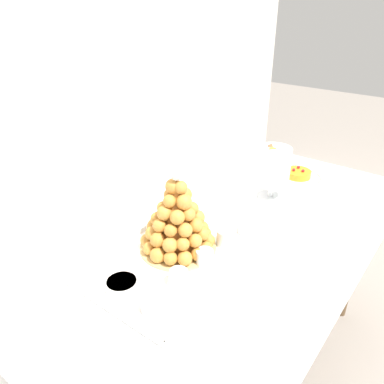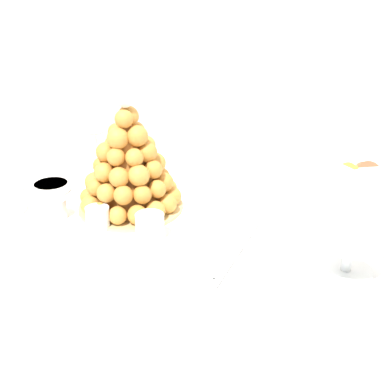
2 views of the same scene
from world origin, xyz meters
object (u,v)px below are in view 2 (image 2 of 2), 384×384
(dessert_cup_mid_left, at_px, (55,209))
(creme_brulee_ramekin, at_px, (51,186))
(serving_tray, at_px, (120,214))
(dessert_cup_centre, at_px, (98,219))
(macaron_goblet, at_px, (355,208))
(dessert_cup_right, at_px, (193,242))
(dessert_cup_left, at_px, (12,200))
(wine_glass, at_px, (95,127))
(croquembouche, at_px, (129,166))
(dessert_cup_mid_right, at_px, (150,228))

(dessert_cup_mid_left, bearing_deg, creme_brulee_ramekin, 131.04)
(serving_tray, distance_m, dessert_cup_centre, 0.09)
(dessert_cup_mid_left, distance_m, macaron_goblet, 0.67)
(creme_brulee_ramekin, bearing_deg, dessert_cup_right, -16.91)
(dessert_cup_left, distance_m, dessert_cup_centre, 0.24)
(dessert_cup_centre, bearing_deg, wine_glass, 123.00)
(dessert_cup_mid_left, distance_m, wine_glass, 0.36)
(dessert_cup_left, height_order, dessert_cup_right, dessert_cup_left)
(serving_tray, distance_m, macaron_goblet, 0.55)
(creme_brulee_ramekin, distance_m, macaron_goblet, 0.78)
(dessert_cup_centre, height_order, wine_glass, wine_glass)
(dessert_cup_left, relative_size, dessert_cup_centre, 1.16)
(dessert_cup_mid_left, height_order, dessert_cup_centre, dessert_cup_centre)
(serving_tray, xyz_separation_m, dessert_cup_mid_left, (-0.12, -0.08, 0.02))
(serving_tray, relative_size, dessert_cup_centre, 12.00)
(dessert_cup_left, xyz_separation_m, wine_glass, (0.02, 0.34, 0.09))
(macaron_goblet, bearing_deg, dessert_cup_centre, -174.76)
(wine_glass, bearing_deg, creme_brulee_ramekin, -91.32)
(dessert_cup_mid_left, height_order, dessert_cup_right, dessert_cup_right)
(croquembouche, xyz_separation_m, dessert_cup_mid_right, (0.11, -0.11, -0.08))
(creme_brulee_ramekin, bearing_deg, dessert_cup_mid_left, -48.96)
(macaron_goblet, bearing_deg, dessert_cup_mid_right, -173.84)
(croquembouche, xyz_separation_m, macaron_goblet, (0.52, -0.07, 0.02))
(dessert_cup_mid_right, relative_size, wine_glass, 0.39)
(dessert_cup_mid_left, bearing_deg, dessert_cup_centre, -2.46)
(dessert_cup_left, bearing_deg, wine_glass, 87.20)
(dessert_cup_mid_right, bearing_deg, macaron_goblet, 6.16)
(dessert_cup_right, bearing_deg, dessert_cup_left, 178.70)
(serving_tray, height_order, dessert_cup_mid_left, dessert_cup_mid_left)
(dessert_cup_left, bearing_deg, serving_tray, 20.07)
(dessert_cup_right, distance_m, wine_glass, 0.59)
(dessert_cup_mid_right, distance_m, wine_glass, 0.49)
(dessert_cup_mid_left, relative_size, wine_glass, 0.34)
(dessert_cup_centre, bearing_deg, dessert_cup_mid_right, 2.33)
(dessert_cup_left, height_order, creme_brulee_ramekin, dessert_cup_left)
(serving_tray, relative_size, macaron_goblet, 2.70)
(dessert_cup_mid_left, bearing_deg, dessert_cup_left, -176.66)
(dessert_cup_mid_left, bearing_deg, dessert_cup_mid_right, 0.01)
(croquembouche, height_order, dessert_cup_mid_right, croquembouche)
(dessert_cup_mid_left, relative_size, dessert_cup_mid_right, 0.87)
(serving_tray, relative_size, wine_glass, 3.98)
(dessert_cup_mid_left, distance_m, creme_brulee_ramekin, 0.16)
(croquembouche, distance_m, dessert_cup_mid_right, 0.18)
(dessert_cup_left, bearing_deg, macaron_goblet, 3.76)
(dessert_cup_left, relative_size, dessert_cup_right, 0.99)
(dessert_cup_mid_right, bearing_deg, dessert_cup_mid_left, -179.99)
(dessert_cup_centre, relative_size, dessert_cup_right, 0.85)
(croquembouche, xyz_separation_m, wine_glass, (-0.24, 0.22, 0.00))
(dessert_cup_left, xyz_separation_m, dessert_cup_right, (0.48, -0.01, -0.00))
(serving_tray, xyz_separation_m, dessert_cup_right, (0.23, -0.10, 0.03))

